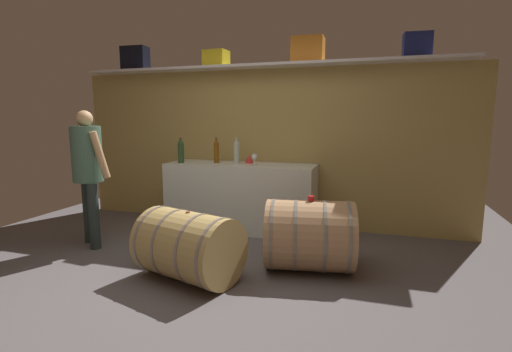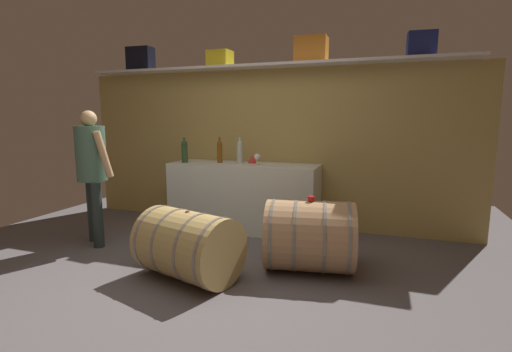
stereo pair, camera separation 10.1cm
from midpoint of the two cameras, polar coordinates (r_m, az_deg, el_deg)
ground_plane at (r=3.73m, az=-6.77°, el=-13.73°), size 6.49×7.44×0.02m
back_wall_panel at (r=4.96m, az=0.51°, el=4.28°), size 5.29×0.10×2.05m
high_shelf_board at (r=4.84m, az=-0.01°, el=16.51°), size 4.87×0.40×0.03m
toolcase_black at (r=5.67m, az=-18.58°, el=16.74°), size 0.36×0.22×0.32m
toolcase_yellow at (r=5.07m, az=-6.74°, el=17.48°), size 0.31×0.26×0.21m
toolcase_orange at (r=4.73m, az=7.36°, el=18.65°), size 0.38×0.27×0.30m
toolcase_navy at (r=4.67m, az=22.94°, el=18.00°), size 0.31×0.21×0.27m
work_cabinet at (r=4.77m, az=-2.97°, el=-3.20°), size 1.90×0.60×0.85m
wine_bottle_green at (r=4.89m, az=-12.05°, el=3.76°), size 0.08×0.08×0.32m
wine_bottle_amber at (r=4.81m, az=-6.71°, el=3.79°), size 0.07×0.07×0.33m
wine_bottle_clear at (r=4.74m, az=-3.61°, el=3.79°), size 0.07×0.07×0.33m
wine_glass at (r=4.52m, az=-0.87°, el=2.90°), size 0.07×0.07×0.14m
red_funnel at (r=4.76m, az=-1.66°, el=2.64°), size 0.11×0.11×0.11m
wine_barrel_near at (r=3.55m, az=7.43°, el=-9.02°), size 0.91×0.78×0.67m
wine_barrel_far at (r=3.39m, az=-11.13°, el=-10.49°), size 1.00×0.82×0.62m
tasting_cup at (r=3.46m, az=7.63°, el=-3.41°), size 0.06×0.06×0.04m
winemaker_pouring at (r=4.48m, az=-25.00°, el=1.67°), size 0.49×0.47×1.51m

